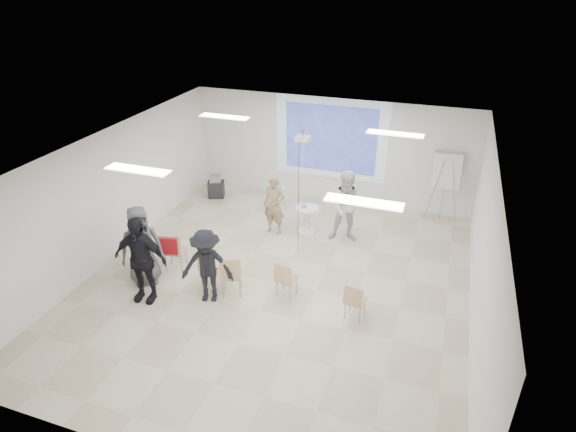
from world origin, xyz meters
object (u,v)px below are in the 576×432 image
(chair_right_far, at_px, (355,299))
(laptop, at_px, (212,267))
(audience_left, at_px, (139,254))
(audience_outer, at_px, (141,241))
(chair_left_inner, at_px, (209,268))
(chair_center, at_px, (231,273))
(pedestal_table, at_px, (307,218))
(chair_left_mid, at_px, (173,249))
(chair_right_inner, at_px, (285,277))
(av_cart, at_px, (216,187))
(flipchart_easel, at_px, (447,171))
(player_left, at_px, (274,201))
(audience_mid, at_px, (206,262))
(chair_far_left, at_px, (144,244))
(player_right, at_px, (348,203))

(chair_right_far, xyz_separation_m, laptop, (-3.11, 0.13, -0.02))
(audience_left, height_order, audience_outer, audience_left)
(chair_left_inner, bearing_deg, chair_center, -5.16)
(pedestal_table, height_order, chair_center, chair_center)
(chair_left_mid, relative_size, chair_right_inner, 1.15)
(av_cart, bearing_deg, flipchart_easel, -14.80)
(player_left, xyz_separation_m, chair_right_inner, (1.15, -2.48, -0.41))
(pedestal_table, relative_size, chair_left_mid, 0.78)
(player_left, xyz_separation_m, audience_mid, (-0.30, -3.08, 0.03))
(chair_left_inner, xyz_separation_m, chair_right_inner, (1.62, 0.20, -0.02))
(chair_far_left, relative_size, chair_right_far, 1.24)
(chair_far_left, xyz_separation_m, audience_mid, (1.93, -0.66, 0.34))
(chair_left_mid, distance_m, audience_mid, 1.46)
(av_cart, bearing_deg, player_left, -51.91)
(chair_center, height_order, audience_mid, audience_mid)
(chair_left_mid, xyz_separation_m, chair_center, (1.60, -0.44, -0.01))
(audience_outer, height_order, av_cart, audience_outer)
(av_cart, bearing_deg, chair_left_mid, -97.76)
(chair_far_left, relative_size, av_cart, 1.42)
(player_left, relative_size, chair_left_inner, 2.11)
(player_right, relative_size, flipchart_easel, 1.04)
(player_right, xyz_separation_m, chair_right_far, (0.82, -2.98, -0.54))
(chair_left_inner, bearing_deg, audience_left, -138.62)
(audience_mid, xyz_separation_m, audience_outer, (-1.61, 0.15, 0.08))
(flipchart_easel, bearing_deg, chair_left_inner, -135.42)
(av_cart, bearing_deg, audience_mid, -85.82)
(player_right, height_order, chair_left_inner, player_right)
(chair_left_mid, xyz_separation_m, flipchart_easel, (5.52, 4.45, 0.88))
(pedestal_table, height_order, av_cart, pedestal_table)
(chair_left_inner, xyz_separation_m, laptop, (0.01, 0.09, -0.05))
(chair_left_inner, distance_m, audience_mid, 0.60)
(flipchart_easel, bearing_deg, pedestal_table, -153.08)
(audience_left, bearing_deg, audience_outer, 117.41)
(chair_right_inner, distance_m, chair_right_far, 1.51)
(chair_left_inner, height_order, chair_right_inner, chair_left_inner)
(audience_outer, bearing_deg, chair_left_mid, 16.43)
(chair_left_inner, distance_m, laptop, 0.10)
(chair_left_inner, distance_m, av_cart, 4.56)
(av_cart, bearing_deg, laptop, -85.13)
(chair_far_left, distance_m, audience_left, 1.34)
(chair_left_inner, relative_size, audience_outer, 0.42)
(player_right, distance_m, chair_far_left, 4.87)
(flipchart_easel, bearing_deg, chair_left_mid, -143.45)
(chair_center, relative_size, flipchart_easel, 0.48)
(player_left, relative_size, flipchart_easel, 0.91)
(player_right, relative_size, av_cart, 2.91)
(chair_right_far, bearing_deg, player_left, 141.83)
(chair_right_far, xyz_separation_m, audience_mid, (-2.94, -0.35, 0.45))
(chair_center, bearing_deg, audience_outer, 162.68)
(audience_left, relative_size, flipchart_easel, 1.12)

